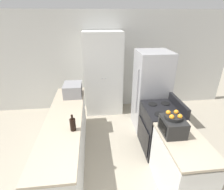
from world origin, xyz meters
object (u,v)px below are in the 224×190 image
Objects in this scene: microwave at (73,90)px; toaster_oven at (173,126)px; stove at (160,129)px; fruit_bowl at (174,116)px; refrigerator at (151,92)px; pantry_cabinet at (103,74)px; wine_bottle at (73,124)px.

microwave reaches higher than toaster_oven.
stove is 4.21× the size of fruit_bowl.
stove is 0.92m from toaster_oven.
toaster_oven is at bearing -96.37° from refrigerator.
pantry_cabinet reaches higher than stove.
microwave is 2.13m from fruit_bowl.
wine_bottle is (-0.60, -2.12, -0.05)m from pantry_cabinet.
fruit_bowl is at bearing -96.47° from refrigerator.
microwave is at bearing 136.03° from toaster_oven.
toaster_oven is at bearing -9.40° from wine_bottle.
fruit_bowl reaches higher than toaster_oven.
pantry_cabinet is 2.50m from toaster_oven.
pantry_cabinet is at bearing 120.78° from stove.
toaster_oven is (-0.14, -0.71, 0.57)m from stove.
stove is (0.98, -1.64, -0.60)m from pantry_cabinet.
toaster_oven is at bearing -70.40° from pantry_cabinet.
microwave is (-1.68, 0.77, 0.58)m from stove.
fruit_bowl is (1.43, -0.22, 0.18)m from wine_bottle.
fruit_bowl is (-0.00, 0.02, 0.16)m from toaster_oven.
toaster_oven is 0.16m from fruit_bowl.
refrigerator is 4.89× the size of toaster_oven.
fruit_bowl reaches higher than microwave.
microwave is 1.81× the size of fruit_bowl.
stove is 1.94m from microwave.
pantry_cabinet reaches higher than wine_bottle.
refrigerator is at bearing 38.12° from wine_bottle.
pantry_cabinet is at bearing 109.74° from fruit_bowl.
stove is at bearing -24.75° from microwave.
wine_bottle is at bearing 170.60° from toaster_oven.
pantry_cabinet is 1.18× the size of refrigerator.
toaster_oven is (-0.17, -1.49, 0.13)m from refrigerator.
microwave is at bearing -179.67° from refrigerator.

